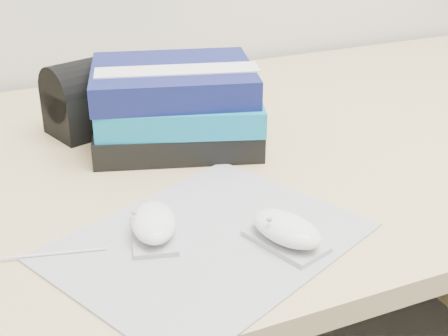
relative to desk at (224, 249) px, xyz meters
name	(u,v)px	position (x,y,z in m)	size (l,w,h in m)	color
desk	(224,249)	(0.00, 0.00, 0.00)	(1.60, 0.80, 0.73)	tan
mousepad	(208,241)	(-0.15, -0.31, 0.24)	(0.33, 0.26, 0.00)	gray
mouse_rear	(154,224)	(-0.21, -0.27, 0.25)	(0.07, 0.10, 0.04)	#ACACAF
mouse_front	(286,231)	(-0.08, -0.35, 0.25)	(0.08, 0.11, 0.04)	#ABABAE
book_stack	(177,105)	(-0.09, -0.02, 0.29)	(0.30, 0.26, 0.12)	black
pouch	(89,97)	(-0.20, 0.08, 0.29)	(0.15, 0.12, 0.12)	black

